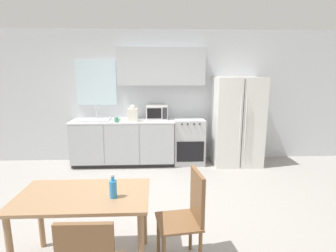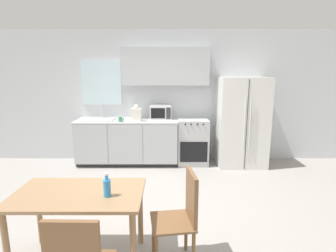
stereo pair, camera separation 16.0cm
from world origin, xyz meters
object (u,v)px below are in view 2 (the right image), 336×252
at_px(coffee_mug, 120,119).
at_px(drink_bottle, 106,187).
at_px(dining_chair_side, 182,212).
at_px(microwave, 160,112).
at_px(dining_table, 78,203).
at_px(oven_range, 191,141).
at_px(refrigerator, 240,122).

height_order(coffee_mug, drink_bottle, coffee_mug).
bearing_deg(dining_chair_side, microwave, -2.28).
bearing_deg(dining_table, drink_bottle, -14.47).
bearing_deg(microwave, dining_table, -103.05).
distance_m(oven_range, dining_chair_side, 2.94).
bearing_deg(microwave, drink_bottle, -97.50).
xyz_separation_m(microwave, dining_table, (-0.70, -3.00, -0.43)).
bearing_deg(refrigerator, oven_range, 176.06).
height_order(microwave, drink_bottle, microwave).
bearing_deg(dining_table, dining_chair_side, -0.44).
bearing_deg(drink_bottle, refrigerator, 55.40).
height_order(refrigerator, coffee_mug, refrigerator).
relative_size(microwave, drink_bottle, 1.96).
distance_m(coffee_mug, dining_table, 2.70).
xyz_separation_m(coffee_mug, dining_chair_side, (1.05, -2.69, -0.43)).
xyz_separation_m(oven_range, dining_chair_side, (-0.36, -2.92, 0.07)).
height_order(refrigerator, dining_chair_side, refrigerator).
xyz_separation_m(microwave, coffee_mug, (-0.76, -0.33, -0.09)).
height_order(dining_table, dining_chair_side, dining_chair_side).
relative_size(dining_table, drink_bottle, 5.48).
bearing_deg(drink_bottle, microwave, 82.50).
distance_m(microwave, coffee_mug, 0.84).
distance_m(oven_range, refrigerator, 1.05).
height_order(microwave, dining_table, microwave).
xyz_separation_m(oven_range, coffee_mug, (-1.41, -0.23, 0.50)).
relative_size(microwave, coffee_mug, 3.76).
distance_m(dining_table, dining_chair_side, 0.99).
bearing_deg(refrigerator, microwave, 174.46).
bearing_deg(coffee_mug, refrigerator, 4.07).
distance_m(microwave, dining_chair_side, 3.07).
bearing_deg(coffee_mug, dining_table, -88.55).
relative_size(coffee_mug, dining_table, 0.10).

